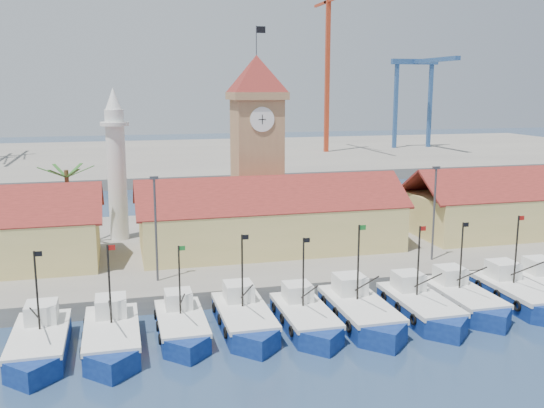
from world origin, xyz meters
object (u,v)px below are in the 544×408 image
object	(u,v)px
boat_0	(39,346)
minaret	(116,164)
boat_5	(362,314)
clock_tower	(257,142)

from	to	relation	value
boat_0	minaret	distance (m)	28.00
boat_5	minaret	world-z (taller)	minaret
boat_5	minaret	distance (m)	32.71
boat_5	clock_tower	bearing A→B (deg)	96.09
boat_5	boat_0	bearing A→B (deg)	179.58
minaret	boat_5	bearing A→B (deg)	-56.06
boat_0	boat_5	world-z (taller)	boat_5
boat_5	clock_tower	size ratio (longest dim) A/B	0.47
clock_tower	boat_0	bearing A→B (deg)	-130.61
clock_tower	minaret	size ratio (longest dim) A/B	1.39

